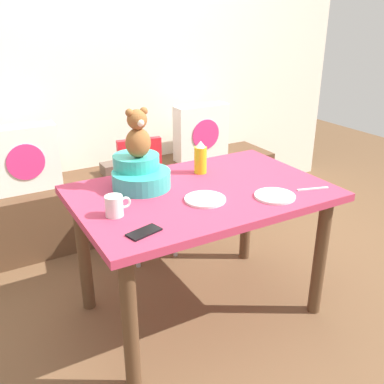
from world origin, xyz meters
name	(u,v)px	position (x,y,z in m)	size (l,w,h in m)	color
ground_plane	(201,308)	(0.00, 0.00, 0.00)	(8.00, 8.00, 0.00)	brown
back_wall	(101,53)	(0.00, 1.45, 1.30)	(4.40, 0.10, 2.60)	silver
window_bench	(123,200)	(0.00, 1.18, 0.23)	(2.60, 0.44, 0.46)	brown
pillow_floral_left	(24,159)	(-0.68, 1.15, 0.68)	(0.44, 0.15, 0.44)	white
pillow_floral_right	(201,132)	(0.68, 1.15, 0.68)	(0.44, 0.15, 0.44)	white
book_stack	(115,168)	(-0.05, 1.18, 0.50)	(0.20, 0.14, 0.08)	brown
dining_table	(201,209)	(0.00, 0.00, 0.63)	(1.28, 0.85, 0.74)	#B73351
highchair	(145,183)	(0.00, 0.74, 0.52)	(0.37, 0.49, 0.79)	red
infant_seat_teal	(140,173)	(-0.25, 0.20, 0.81)	(0.30, 0.33, 0.16)	teal
teddy_bear	(138,134)	(-0.25, 0.20, 1.02)	(0.13, 0.12, 0.25)	#915B2E
ketchup_bottle	(200,158)	(0.12, 0.22, 0.83)	(0.07, 0.07, 0.18)	gold
coffee_mug	(115,206)	(-0.49, -0.07, 0.79)	(0.12, 0.08, 0.09)	silver
dinner_plate_near	(205,199)	(-0.06, -0.13, 0.75)	(0.20, 0.20, 0.01)	white
dinner_plate_far	(275,196)	(0.26, -0.26, 0.75)	(0.20, 0.20, 0.01)	white
cell_phone	(144,232)	(-0.44, -0.28, 0.74)	(0.07, 0.14, 0.01)	black
table_fork	(313,189)	(0.50, -0.28, 0.74)	(0.02, 0.17, 0.01)	silver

